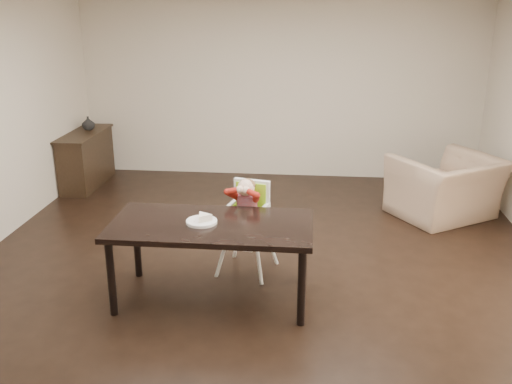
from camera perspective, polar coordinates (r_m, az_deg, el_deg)
ground at (r=5.75m, az=0.01°, el=-8.53°), size 7.00×7.00×0.00m
room_walls at (r=5.16m, az=0.01°, el=10.07°), size 6.02×7.02×2.71m
dining_table at (r=5.11m, az=-4.47°, el=-3.93°), size 1.80×0.90×0.75m
high_chair at (r=5.64m, az=-0.84°, el=-1.41°), size 0.49×0.49×0.98m
plate at (r=5.08m, az=-5.39°, el=-2.79°), size 0.33×0.33×0.08m
armchair at (r=7.48m, az=18.56°, el=1.40°), size 1.42×1.30×1.04m
sideboard at (r=8.74m, az=-16.60°, el=3.20°), size 0.44×1.26×0.79m
vase at (r=8.80m, az=-16.43°, el=6.60°), size 0.20×0.21×0.19m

